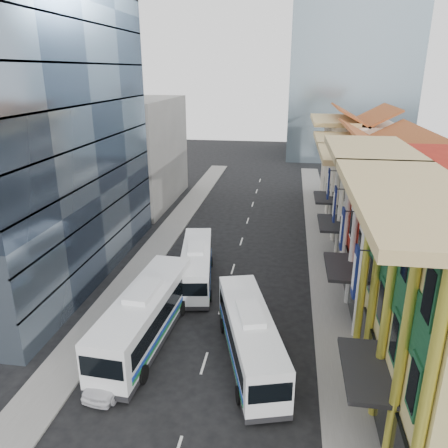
% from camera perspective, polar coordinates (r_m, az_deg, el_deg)
% --- Properties ---
extents(sidewalk_right, '(3.00, 90.00, 0.15)m').
position_cam_1_polar(sidewalk_right, '(40.75, 13.18, -6.41)').
color(sidewalk_right, slate).
rests_on(sidewalk_right, ground).
extents(sidewalk_left, '(3.00, 90.00, 0.15)m').
position_cam_1_polar(sidewalk_left, '(42.66, -10.26, -4.98)').
color(sidewalk_left, slate).
rests_on(sidewalk_left, ground).
extents(shophouse_red, '(8.00, 10.00, 12.00)m').
position_cam_1_polar(shophouse_red, '(34.93, 23.51, -1.45)').
color(shophouse_red, maroon).
rests_on(shophouse_red, ground).
extents(shophouse_cream_near, '(8.00, 9.00, 10.00)m').
position_cam_1_polar(shophouse_cream_near, '(43.99, 20.43, 1.70)').
color(shophouse_cream_near, white).
rests_on(shophouse_cream_near, ground).
extents(shophouse_cream_mid, '(8.00, 9.00, 10.00)m').
position_cam_1_polar(shophouse_cream_mid, '(52.51, 18.60, 4.67)').
color(shophouse_cream_mid, white).
rests_on(shophouse_cream_mid, ground).
extents(shophouse_cream_far, '(8.00, 12.00, 11.00)m').
position_cam_1_polar(shophouse_cream_far, '(62.51, 17.13, 7.54)').
color(shophouse_cream_far, white).
rests_on(shophouse_cream_far, ground).
extents(office_tower, '(12.00, 26.00, 30.00)m').
position_cam_1_polar(office_tower, '(40.10, -24.99, 14.15)').
color(office_tower, '#384559').
rests_on(office_tower, ground).
extents(office_block_far, '(10.00, 18.00, 14.00)m').
position_cam_1_polar(office_block_far, '(61.21, -11.46, 9.20)').
color(office_block_far, gray).
rests_on(office_block_far, ground).
extents(bus_left_near, '(3.69, 12.63, 4.00)m').
position_cam_1_polar(bus_left_near, '(30.38, -10.28, -11.56)').
color(bus_left_near, white).
rests_on(bus_left_near, ground).
extents(bus_left_far, '(4.19, 10.90, 3.41)m').
position_cam_1_polar(bus_left_far, '(37.90, -3.63, -5.21)').
color(bus_left_far, white).
rests_on(bus_left_far, ground).
extents(bus_right, '(5.62, 11.53, 3.60)m').
position_cam_1_polar(bus_right, '(28.23, 3.40, -14.36)').
color(bus_right, white).
rests_on(bus_right, ground).
extents(sedan_left, '(2.51, 4.86, 1.58)m').
position_cam_1_polar(sedan_left, '(27.70, -14.23, -18.35)').
color(sedan_left, white).
rests_on(sedan_left, ground).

